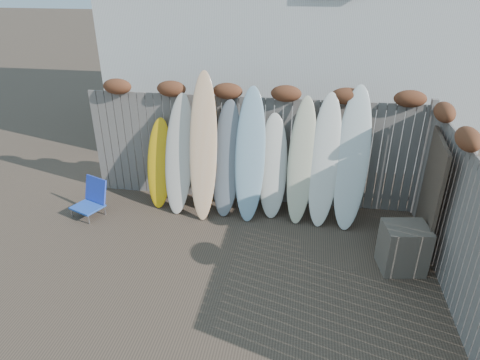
# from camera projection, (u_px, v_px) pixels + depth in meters

# --- Properties ---
(ground) EXTENTS (80.00, 80.00, 0.00)m
(ground) POSITION_uv_depth(u_px,v_px,m) (227.00, 279.00, 6.12)
(ground) COLOR #493A2D
(back_fence) EXTENTS (6.05, 0.28, 2.24)m
(back_fence) POSITION_uv_depth(u_px,v_px,m) (254.00, 142.00, 7.69)
(back_fence) COLOR slate
(back_fence) RESTS_ON ground
(right_fence) EXTENTS (0.28, 4.40, 2.24)m
(right_fence) POSITION_uv_depth(u_px,v_px,m) (462.00, 220.00, 5.41)
(right_fence) COLOR slate
(right_fence) RESTS_ON ground
(house) EXTENTS (8.50, 5.50, 6.33)m
(house) POSITION_uv_depth(u_px,v_px,m) (295.00, 4.00, 10.35)
(house) COLOR silver
(house) RESTS_ON ground
(beach_chair) EXTENTS (0.65, 0.67, 0.65)m
(beach_chair) POSITION_uv_depth(u_px,v_px,m) (92.00, 198.00, 7.63)
(beach_chair) COLOR blue
(beach_chair) RESTS_ON ground
(wooden_crate) EXTENTS (0.69, 0.60, 0.72)m
(wooden_crate) POSITION_uv_depth(u_px,v_px,m) (403.00, 248.00, 6.20)
(wooden_crate) COLOR brown
(wooden_crate) RESTS_ON ground
(lattice_panel) EXTENTS (0.17, 1.23, 1.85)m
(lattice_panel) POSITION_uv_depth(u_px,v_px,m) (430.00, 198.00, 6.36)
(lattice_panel) COLOR brown
(lattice_panel) RESTS_ON ground
(surfboard_0) EXTENTS (0.47, 0.59, 1.60)m
(surfboard_0) POSITION_uv_depth(u_px,v_px,m) (160.00, 163.00, 7.78)
(surfboard_0) COLOR #F6B40D
(surfboard_0) RESTS_ON ground
(surfboard_1) EXTENTS (0.58, 0.78, 2.07)m
(surfboard_1) POSITION_uv_depth(u_px,v_px,m) (179.00, 155.00, 7.54)
(surfboard_1) COLOR beige
(surfboard_1) RESTS_ON ground
(surfboard_2) EXTENTS (0.55, 0.90, 2.47)m
(surfboard_2) POSITION_uv_depth(u_px,v_px,m) (203.00, 147.00, 7.33)
(surfboard_2) COLOR #F3B573
(surfboard_2) RESTS_ON ground
(surfboard_3) EXTENTS (0.55, 0.74, 1.99)m
(surfboard_3) POSITION_uv_depth(u_px,v_px,m) (227.00, 159.00, 7.47)
(surfboard_3) COLOR slate
(surfboard_3) RESTS_ON ground
(surfboard_4) EXTENTS (0.53, 0.79, 2.24)m
(surfboard_4) POSITION_uv_depth(u_px,v_px,m) (250.00, 155.00, 7.31)
(surfboard_4) COLOR #8EB1C3
(surfboard_4) RESTS_ON ground
(surfboard_5) EXTENTS (0.54, 0.67, 1.79)m
(surfboard_5) POSITION_uv_depth(u_px,v_px,m) (273.00, 166.00, 7.44)
(surfboard_5) COLOR silver
(surfboard_5) RESTS_ON ground
(surfboard_6) EXTENTS (0.52, 0.78, 2.11)m
(surfboard_6) POSITION_uv_depth(u_px,v_px,m) (301.00, 161.00, 7.25)
(surfboard_6) COLOR beige
(surfboard_6) RESTS_ON ground
(surfboard_7) EXTENTS (0.57, 0.81, 2.19)m
(surfboard_7) POSITION_uv_depth(u_px,v_px,m) (325.00, 161.00, 7.16)
(surfboard_7) COLOR white
(surfboard_7) RESTS_ON ground
(surfboard_8) EXTENTS (0.62, 0.87, 2.33)m
(surfboard_8) POSITION_uv_depth(u_px,v_px,m) (352.00, 159.00, 7.05)
(surfboard_8) COLOR white
(surfboard_8) RESTS_ON ground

